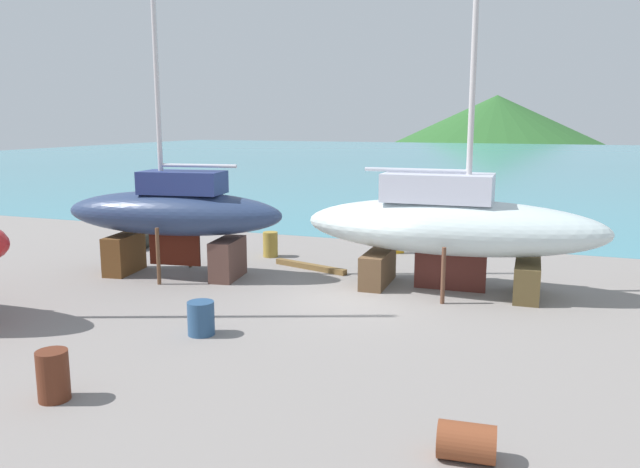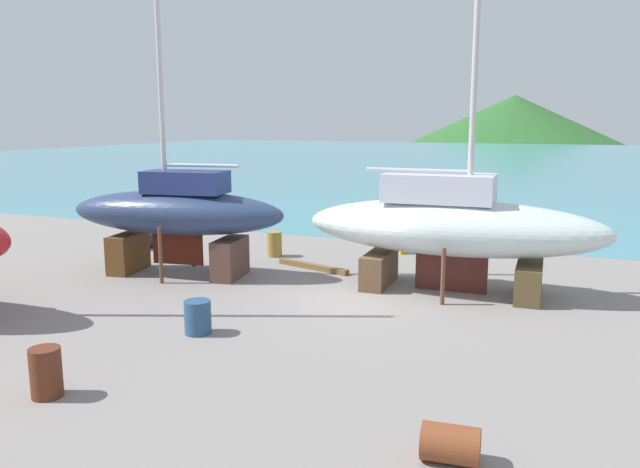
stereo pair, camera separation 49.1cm
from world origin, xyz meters
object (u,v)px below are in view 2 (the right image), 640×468
Objects in this scene: barrel_ochre at (275,244)px; barrel_rust_mid at (451,444)px; sailboat_large_starboard at (177,213)px; worker at (404,231)px; barrel_tipped_right at (198,317)px; barrel_by_slipway at (46,372)px; sailboat_far_slipway at (452,225)px; barrel_tipped_left at (144,241)px.

barrel_ochre is 14.81m from barrel_rust_mid.
worker is (6.05, 5.95, -1.18)m from sailboat_large_starboard.
worker is 10.96m from barrel_tipped_right.
worker is 15.03m from barrel_by_slipway.
sailboat_large_starboard is 9.46m from barrel_by_slipway.
sailboat_large_starboard is 14.62× the size of barrel_by_slipway.
sailboat_far_slipway reaches higher than barrel_rust_mid.
worker is 14.89m from barrel_rust_mid.
barrel_tipped_left is (-3.74, 3.04, -1.74)m from sailboat_large_starboard.
worker reaches higher than barrel_tipped_left.
barrel_by_slipway is (-5.52, -10.04, -1.52)m from sailboat_far_slipway.
barrel_rust_mid is (1.78, -9.52, -1.70)m from sailboat_far_slipway.
sailboat_far_slipway is 17.81× the size of barrel_tipped_left.
barrel_tipped_right is (3.79, -4.76, -1.65)m from sailboat_large_starboard.
barrel_ochre reaches higher than barrel_tipped_right.
sailboat_far_slipway is at bearing 100.60° from barrel_rust_mid.
barrel_ochre is (5.43, 0.65, 0.16)m from barrel_tipped_left.
barrel_tipped_right is 0.86× the size of barrel_ochre.
sailboat_far_slipway is 1.13× the size of sailboat_large_starboard.
barrel_rust_mid is at bearing -27.77° from barrel_tipped_right.
barrel_ochre reaches higher than barrel_tipped_left.
barrel_ochre is (1.69, 3.69, -1.58)m from sailboat_large_starboard.
barrel_rust_mid is at bearing -81.01° from sailboat_far_slipway.
barrel_ochre is at bearing 72.60° from worker.
barrel_rust_mid is (14.18, -11.30, -0.02)m from barrel_tipped_left.
sailboat_far_slipway reaches higher than barrel_ochre.
barrel_tipped_right is 4.07m from barrel_by_slipway.
barrel_by_slipway is (-0.66, -4.02, 0.06)m from barrel_tipped_right.
barrel_tipped_left is at bearing 120.18° from barrel_by_slipway.
barrel_tipped_left is at bearing 133.99° from barrel_tipped_right.
sailboat_large_starboard is 15.89× the size of barrel_rust_mid.
barrel_tipped_right is 0.86× the size of barrel_by_slipway.
sailboat_large_starboard reaches higher than barrel_by_slipway.
sailboat_far_slipway is 12.63m from barrel_tipped_left.
barrel_by_slipway is (-2.91, -14.73, -0.40)m from worker.
barrel_tipped_left is 0.93× the size of barrel_ochre.
worker is at bearing 16.59° from barrel_tipped_left.
barrel_by_slipway reaches higher than barrel_tipped_left.
barrel_tipped_left is at bearing -173.19° from barrel_ochre.
barrel_tipped_left is at bearing 61.70° from worker.
sailboat_far_slipway is 7.90m from barrel_tipped_right.
barrel_tipped_right is at bearing -130.55° from sailboat_far_slipway.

